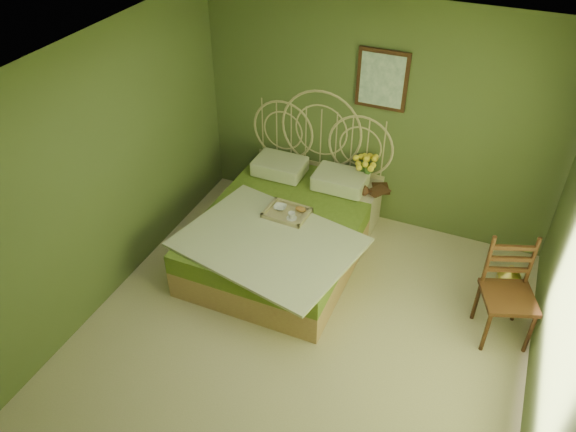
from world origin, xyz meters
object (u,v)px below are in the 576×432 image
at_px(chair, 512,285).
at_px(birdcage, 507,281).
at_px(bed, 286,228).
at_px(nightstand, 357,200).

relative_size(chair, birdcage, 3.04).
xyz_separation_m(chair, birdcage, (0.00, 0.51, -0.40)).
distance_m(bed, nightstand, 0.95).
distance_m(bed, birdcage, 2.35).
height_order(bed, nightstand, bed).
xyz_separation_m(bed, birdcage, (2.33, 0.27, -0.16)).
bearing_deg(birdcage, nightstand, 164.19).
bearing_deg(chair, bed, 153.67).
bearing_deg(bed, birdcage, 6.49).
height_order(nightstand, chair, chair).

